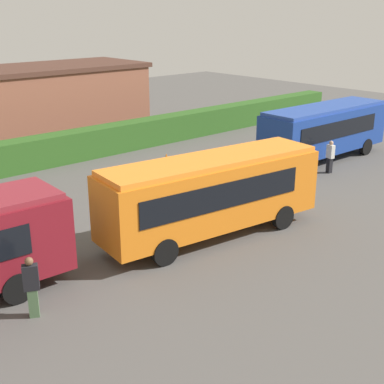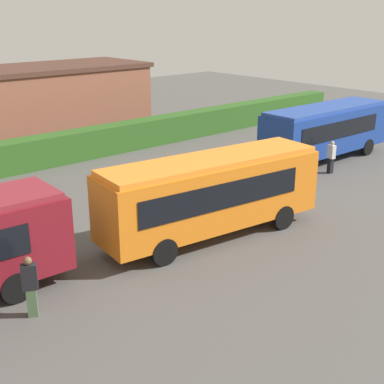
% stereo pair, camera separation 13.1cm
% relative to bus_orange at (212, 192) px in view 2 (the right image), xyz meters
% --- Properties ---
extents(ground_plane, '(80.07, 80.07, 0.00)m').
position_rel_bus_orange_xyz_m(ground_plane, '(-0.62, 1.93, -1.85)').
color(ground_plane, '#514F4C').
extents(bus_orange, '(9.43, 3.42, 3.21)m').
position_rel_bus_orange_xyz_m(bus_orange, '(0.00, 0.00, 0.00)').
color(bus_orange, orange).
rests_on(bus_orange, ground_plane).
extents(bus_blue, '(9.16, 2.76, 3.16)m').
position_rel_bus_orange_xyz_m(bus_blue, '(12.83, 3.78, -0.03)').
color(bus_blue, navy).
rests_on(bus_blue, ground_plane).
extents(person_left, '(0.51, 0.43, 1.90)m').
position_rel_bus_orange_xyz_m(person_left, '(-7.87, -0.72, -0.84)').
color(person_left, '#4C6B47').
rests_on(person_left, ground_plane).
extents(person_center, '(0.45, 0.51, 1.67)m').
position_rel_bus_orange_xyz_m(person_center, '(-2.48, 2.41, -0.97)').
color(person_center, '#334C8C').
rests_on(person_center, ground_plane).
extents(person_right, '(0.34, 0.45, 1.79)m').
position_rel_bus_orange_xyz_m(person_right, '(10.70, 1.84, -0.90)').
color(person_right, black).
rests_on(person_right, ground_plane).
extents(person_far, '(0.51, 0.44, 1.65)m').
position_rel_bus_orange_xyz_m(person_far, '(13.24, 6.18, -0.98)').
color(person_far, maroon).
rests_on(person_far, ground_plane).
extents(hedge_row, '(52.04, 1.37, 1.72)m').
position_rel_bus_orange_xyz_m(hedge_row, '(-0.62, 13.43, -0.99)').
color(hedge_row, '#2D591F').
rests_on(hedge_row, ground_plane).
extents(depot_building, '(12.94, 6.24, 4.89)m').
position_rel_bus_orange_xyz_m(depot_building, '(3.64, 19.71, 0.61)').
color(depot_building, brown).
rests_on(depot_building, ground_plane).
extents(traffic_cone, '(0.36, 0.36, 0.60)m').
position_rel_bus_orange_xyz_m(traffic_cone, '(5.24, 9.19, -1.55)').
color(traffic_cone, orange).
rests_on(traffic_cone, ground_plane).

